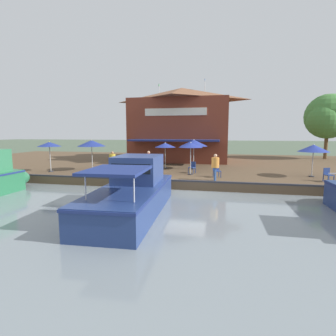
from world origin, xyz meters
The scene contains 20 objects.
ground_plane centered at (0.00, 0.00, 0.00)m, with size 220.00×220.00×0.00m, color #4C5B47.
quay_deck centered at (-11.00, 0.00, 0.30)m, with size 22.00×56.00×0.60m, color brown.
quay_edge_fender centered at (-0.10, 0.00, 0.65)m, with size 0.20×50.40×0.10m, color #2D2D33.
waterfront_restaurant centered at (-13.32, -2.41, 4.59)m, with size 9.83×10.54×8.72m.
patio_umbrella_mid_patio_left centered at (-2.05, -10.90, 2.73)m, with size 1.77×1.77×2.36m.
patio_umbrella_far_corner centered at (-5.85, -0.20, 2.78)m, with size 2.25×2.25×2.49m.
patio_umbrella_back_row centered at (-3.70, 8.22, 2.57)m, with size 2.01×2.01×2.26m.
patio_umbrella_mid_patio_right centered at (-5.84, -2.61, 2.57)m, with size 1.76×1.76×2.21m.
patio_umbrella_near_quay_edge centered at (-2.93, -0.09, 2.73)m, with size 1.75×1.75×2.35m.
patio_umbrella_by_entrance centered at (-3.40, -8.09, 2.79)m, with size 2.23×2.23×2.47m.
cafe_chair_mid_patio centered at (-3.71, -0.05, 1.08)m, with size 0.55×0.55×0.85m.
cafe_chair_back_row_seat centered at (-6.45, -3.69, 1.08)m, with size 0.51×0.51×0.85m.
cafe_chair_far_corner_seat centered at (-1.93, 8.60, 1.08)m, with size 0.57×0.57×0.85m.
cafe_chair_facing_river centered at (-2.21, 1.80, 1.08)m, with size 0.57×0.57×0.85m.
person_mid_patio centered at (-0.89, 1.73, 1.67)m, with size 0.48×0.48×1.70m.
person_at_quay_edge centered at (-2.66, -3.16, 1.67)m, with size 0.48×0.48×1.70m.
person_near_entrance centered at (-2.60, -5.98, 1.61)m, with size 0.46×0.46×1.63m.
motorboat_mid_row centered at (4.24, -1.78, 0.93)m, with size 8.53×2.89×2.45m.
tree_behind_restaurant centered at (-16.70, -7.52, 5.04)m, with size 4.34×4.13×6.63m.
tree_upstream_bank centered at (-17.41, 13.64, 5.32)m, with size 5.31×5.06×7.39m.
Camera 1 is at (15.80, 2.18, 3.62)m, focal length 28.00 mm.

